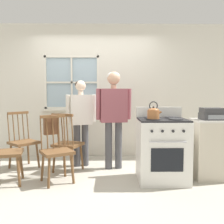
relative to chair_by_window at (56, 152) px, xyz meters
name	(u,v)px	position (x,y,z in m)	size (l,w,h in m)	color
ground_plane	(91,178)	(0.48, 0.17, -0.45)	(16.00, 16.00, 0.00)	#B2AD9E
wall_back	(96,91)	(0.51, 1.57, 0.89)	(6.40, 0.16, 2.70)	silver
chair_by_window	(56,152)	(0.00, 0.00, 0.00)	(0.56, 0.56, 0.98)	brown
chair_near_wall	(23,142)	(-0.73, 0.70, 0.00)	(0.58, 0.58, 0.98)	brown
chair_center_cluster	(6,153)	(-0.70, -0.07, 0.00)	(0.48, 0.50, 0.98)	brown
chair_near_stove	(67,145)	(0.08, 0.49, 0.00)	(0.54, 0.52, 0.98)	brown
person_elderly_left	(81,115)	(0.27, 0.82, 0.46)	(0.54, 0.31, 1.52)	#4C4C51
person_teen_center	(114,109)	(0.85, 0.65, 0.58)	(0.61, 0.27, 1.67)	#4C4C51
stove	(162,149)	(1.56, 0.04, 0.02)	(0.71, 0.68, 1.08)	white
kettle	(153,113)	(1.40, -0.09, 0.57)	(0.21, 0.17, 0.25)	#A86638
potted_plant	(76,106)	(0.09, 1.48, 0.58)	(0.15, 0.15, 0.19)	beige
handbag	(51,126)	(-0.12, 0.20, 0.36)	(0.24, 0.25, 0.31)	brown
side_counter	(211,149)	(2.34, 0.17, 0.00)	(0.55, 0.50, 0.90)	beige
stereo	(212,114)	(2.34, 0.15, 0.54)	(0.34, 0.29, 0.18)	#38383A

